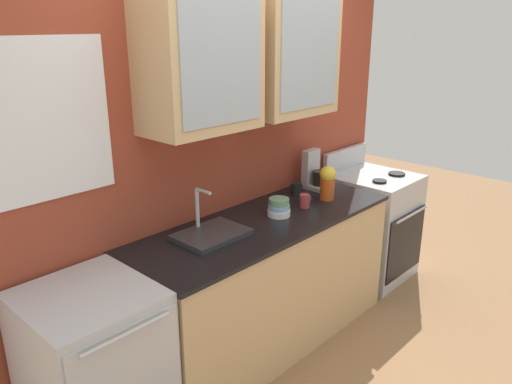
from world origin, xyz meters
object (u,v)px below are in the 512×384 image
sink_faucet (211,233)px  cup_near_sink (296,189)px  vase (327,182)px  stove_range (371,225)px  cup_near_bowls (305,201)px  bowl_stack (279,208)px  coffee_maker (315,174)px  dishwasher (96,373)px

sink_faucet → cup_near_sink: 0.96m
vase → cup_near_sink: 0.25m
stove_range → cup_near_bowls: bearing=-178.0°
bowl_stack → cup_near_sink: bearing=24.3°
cup_near_bowls → bowl_stack: bearing=173.6°
coffee_maker → stove_range: bearing=-16.9°
coffee_maker → bowl_stack: bearing=-163.5°
bowl_stack → dishwasher: size_ratio=0.17×
dishwasher → cup_near_bowls: bearing=-1.1°
stove_range → dishwasher: (-2.61, -0.00, -0.01)m
vase → bowl_stack: bearing=174.9°
dishwasher → coffee_maker: size_ratio=3.08×
cup_near_bowls → stove_range: bearing=2.0°
stove_range → vase: bearing=-176.2°
cup_near_bowls → vase: bearing=-3.8°
bowl_stack → cup_near_sink: (0.42, 0.19, -0.01)m
cup_near_bowls → coffee_maker: 0.46m
stove_range → coffee_maker: 0.83m
sink_faucet → dishwasher: sink_faucet is taller
cup_near_sink → cup_near_bowls: bearing=-129.2°
vase → coffee_maker: bearing=55.2°
bowl_stack → cup_near_bowls: size_ratio=1.42×
cup_near_sink → bowl_stack: bearing=-155.7°
vase → cup_near_sink: bearing=105.0°
bowl_stack → vase: 0.49m
vase → coffee_maker: 0.28m
bowl_stack → dishwasher: 1.47m
sink_faucet → dishwasher: bearing=-175.6°
stove_range → cup_near_sink: (-0.82, 0.18, 0.48)m
stove_range → dishwasher: size_ratio=1.20×
cup_near_sink → coffee_maker: coffee_maker is taller
cup_near_sink → coffee_maker: size_ratio=0.39×
cup_near_sink → vase: bearing=-75.0°
cup_near_sink → dishwasher: bearing=-174.1°
cup_near_bowls → cup_near_sink: bearing=50.8°
vase → dishwasher: bearing=178.6°
cup_near_sink → coffee_maker: 0.23m
sink_faucet → cup_near_bowls: sink_faucet is taller
dishwasher → cup_near_sink: bearing=5.9°
sink_faucet → vase: sink_faucet is taller
vase → cup_near_bowls: bearing=176.2°
sink_faucet → vase: (1.01, -0.11, 0.11)m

